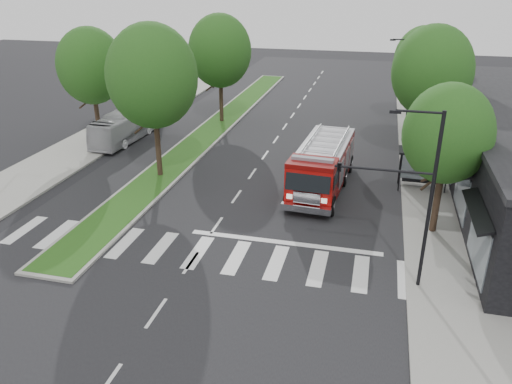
% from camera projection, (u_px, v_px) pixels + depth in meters
% --- Properties ---
extents(ground, '(140.00, 140.00, 0.00)m').
position_uv_depth(ground, '(217.00, 225.00, 27.56)').
color(ground, black).
rests_on(ground, ground).
extents(sidewalk_right, '(5.00, 80.00, 0.15)m').
position_uv_depth(sidewalk_right, '(439.00, 178.00, 33.67)').
color(sidewalk_right, gray).
rests_on(sidewalk_right, ground).
extents(sidewalk_left, '(5.00, 80.00, 0.15)m').
position_uv_depth(sidewalk_left, '(82.00, 148.00, 39.60)').
color(sidewalk_left, gray).
rests_on(sidewalk_left, ground).
extents(median, '(3.00, 50.00, 0.15)m').
position_uv_depth(median, '(215.00, 127.00, 44.84)').
color(median, gray).
rests_on(median, ground).
extents(bus_shelter, '(3.20, 1.60, 2.61)m').
position_uv_depth(bus_shelter, '(424.00, 159.00, 31.52)').
color(bus_shelter, black).
rests_on(bus_shelter, ground).
extents(tree_right_near, '(4.40, 4.40, 8.05)m').
position_uv_depth(tree_right_near, '(448.00, 134.00, 24.59)').
color(tree_right_near, black).
rests_on(tree_right_near, ground).
extents(tree_right_mid, '(5.60, 5.60, 9.72)m').
position_uv_depth(tree_right_mid, '(432.00, 71.00, 34.86)').
color(tree_right_mid, black).
rests_on(tree_right_mid, ground).
extents(tree_right_far, '(5.00, 5.00, 8.73)m').
position_uv_depth(tree_right_far, '(423.00, 59.00, 44.02)').
color(tree_right_far, black).
rests_on(tree_right_far, ground).
extents(tree_median_near, '(5.80, 5.80, 10.16)m').
position_uv_depth(tree_median_near, '(152.00, 76.00, 31.47)').
color(tree_median_near, black).
rests_on(tree_median_near, ground).
extents(tree_median_far, '(5.60, 5.60, 9.72)m').
position_uv_depth(tree_median_far, '(220.00, 51.00, 44.04)').
color(tree_median_far, black).
rests_on(tree_median_far, ground).
extents(tree_left_mid, '(5.20, 5.20, 9.16)m').
position_uv_depth(tree_left_mid, '(91.00, 66.00, 38.82)').
color(tree_left_mid, black).
rests_on(tree_left_mid, ground).
extents(streetlight_right_near, '(4.08, 0.22, 8.00)m').
position_uv_depth(streetlight_right_near, '(410.00, 189.00, 20.46)').
color(streetlight_right_near, black).
rests_on(streetlight_right_near, ground).
extents(streetlight_right_far, '(2.11, 0.20, 8.00)m').
position_uv_depth(streetlight_right_far, '(409.00, 83.00, 41.26)').
color(streetlight_right_far, black).
rests_on(streetlight_right_far, ground).
extents(fire_engine, '(3.49, 9.62, 3.27)m').
position_uv_depth(fire_engine, '(322.00, 166.00, 31.62)').
color(fire_engine, '#650705').
rests_on(fire_engine, ground).
extents(city_bus, '(2.44, 9.06, 2.50)m').
position_uv_depth(city_bus, '(128.00, 125.00, 41.40)').
color(city_bus, '#AEAEB3').
rests_on(city_bus, ground).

